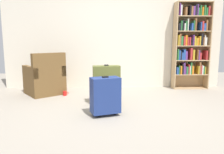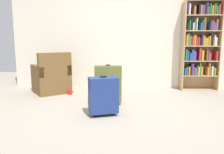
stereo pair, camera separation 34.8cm
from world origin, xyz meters
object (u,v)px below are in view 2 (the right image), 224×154
(suitcase_olive, at_px, (108,84))
(suitcase_navy_blue, at_px, (103,95))
(armchair, at_px, (52,79))
(bookshelf, at_px, (200,43))
(mug, at_px, (70,92))

(suitcase_olive, relative_size, suitcase_navy_blue, 1.18)
(armchair, height_order, suitcase_olive, armchair)
(bookshelf, relative_size, suitcase_navy_blue, 3.29)
(mug, bearing_deg, bookshelf, 12.66)
(armchair, distance_m, suitcase_navy_blue, 1.94)
(bookshelf, distance_m, mug, 3.14)
(bookshelf, height_order, mug, bookshelf)
(suitcase_olive, bearing_deg, armchair, 146.92)
(armchair, xyz_separation_m, suitcase_olive, (1.31, -0.85, 0.06))
(suitcase_olive, bearing_deg, bookshelf, 33.61)
(armchair, relative_size, suitcase_olive, 1.34)
(mug, relative_size, suitcase_navy_blue, 0.19)
(mug, distance_m, suitcase_navy_blue, 1.57)
(bookshelf, xyz_separation_m, suitcase_navy_blue, (-2.05, -1.95, -0.76))
(mug, distance_m, suitcase_olive, 1.16)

